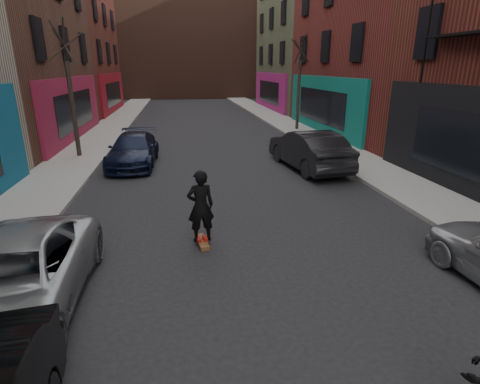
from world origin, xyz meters
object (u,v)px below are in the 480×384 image
object	(u,v)px
tree_left_far	(69,83)
tree_right_far	(299,75)
parked_right_end	(308,149)
skateboarder	(201,206)
parked_left_far	(12,280)
parked_left_end	(133,150)
skateboard	(202,242)

from	to	relation	value
tree_left_far	tree_right_far	distance (m)	13.78
parked_right_end	tree_left_far	bearing A→B (deg)	-26.22
tree_left_far	skateboarder	bearing A→B (deg)	-62.91
tree_left_far	tree_right_far	bearing A→B (deg)	25.82
parked_right_end	skateboarder	bearing A→B (deg)	46.00
tree_left_far	tree_right_far	world-z (taller)	tree_right_far
parked_left_far	parked_left_end	bearing A→B (deg)	84.71
tree_left_far	parked_left_end	size ratio (longest dim) A/B	1.42
parked_left_far	skateboarder	distance (m)	3.96
parked_left_end	parked_right_end	bearing A→B (deg)	-11.36
skateboard	skateboarder	xyz separation A→B (m)	(0.00, 0.00, 0.92)
parked_left_end	skateboarder	size ratio (longest dim) A/B	2.64
skateboarder	parked_left_far	bearing A→B (deg)	24.58
tree_left_far	skateboard	bearing A→B (deg)	-62.91
tree_right_far	skateboarder	xyz separation A→B (m)	(-7.35, -15.87, -2.56)
tree_left_far	parked_left_far	size ratio (longest dim) A/B	1.36
skateboard	skateboarder	size ratio (longest dim) A/B	0.46
parked_left_far	skateboard	size ratio (longest dim) A/B	5.96
tree_right_far	skateboard	world-z (taller)	tree_right_far
skateboarder	parked_right_end	bearing A→B (deg)	-135.89
tree_right_far	skateboard	size ratio (longest dim) A/B	8.50
tree_right_far	parked_left_end	distance (m)	12.75
parked_left_far	tree_right_far	bearing A→B (deg)	59.22
parked_left_end	skateboard	distance (m)	8.50
parked_left_end	skateboarder	xyz separation A→B (m)	(2.38, -8.14, 0.30)
tree_left_far	skateboarder	size ratio (longest dim) A/B	3.74
tree_left_far	parked_right_end	world-z (taller)	tree_left_far
tree_left_far	parked_right_end	distance (m)	10.80
parked_left_far	parked_right_end	distance (m)	11.80
tree_right_far	skateboarder	size ratio (longest dim) A/B	3.91
parked_left_end	skateboarder	world-z (taller)	skateboarder
parked_left_far	parked_right_end	xyz separation A→B (m)	(8.14, 8.54, 0.14)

